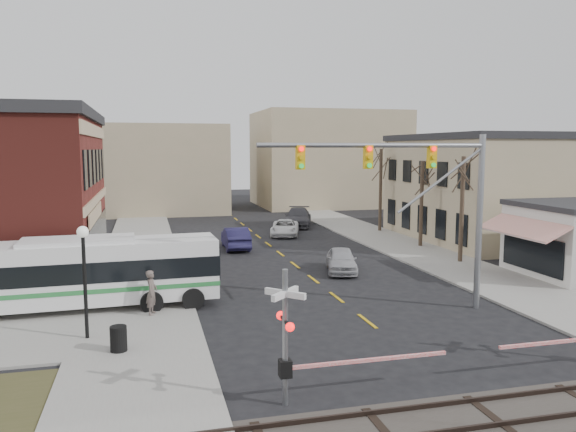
% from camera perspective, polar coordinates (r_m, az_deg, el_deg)
% --- Properties ---
extents(ground, '(160.00, 160.00, 0.00)m').
position_cam_1_polar(ground, '(22.95, 9.98, -11.95)').
color(ground, black).
rests_on(ground, ground).
extents(sidewalk_west, '(5.00, 60.00, 0.12)m').
position_cam_1_polar(sidewalk_west, '(40.43, -14.70, -3.75)').
color(sidewalk_west, gray).
rests_on(sidewalk_west, ground).
extents(sidewalk_east, '(5.00, 60.00, 0.12)m').
position_cam_1_polar(sidewalk_east, '(44.48, 10.60, -2.68)').
color(sidewalk_east, gray).
rests_on(sidewalk_east, ground).
extents(rail_tracks, '(160.00, 3.91, 0.14)m').
position_cam_1_polar(rail_tracks, '(16.51, 22.15, -19.70)').
color(rail_tracks, '#2D231E').
rests_on(rail_tracks, ground).
extents(tan_building, '(20.30, 15.30, 8.50)m').
position_cam_1_polar(tan_building, '(50.54, 23.70, 2.78)').
color(tan_building, tan).
rests_on(tan_building, ground).
extents(tree_east_a, '(0.28, 0.28, 6.75)m').
position_cam_1_polar(tree_east_a, '(37.49, 17.25, 0.65)').
color(tree_east_a, '#382B21').
rests_on(tree_east_a, sidewalk_east).
extents(tree_east_b, '(0.28, 0.28, 6.30)m').
position_cam_1_polar(tree_east_b, '(42.85, 13.40, 1.22)').
color(tree_east_b, '#382B21').
rests_on(tree_east_b, sidewalk_east).
extents(tree_east_c, '(0.28, 0.28, 7.20)m').
position_cam_1_polar(tree_east_c, '(50.09, 9.38, 2.62)').
color(tree_east_c, '#382B21').
rests_on(tree_east_c, sidewalk_east).
extents(transit_bus, '(12.44, 3.22, 3.18)m').
position_cam_1_polar(transit_bus, '(27.17, -20.42, -5.39)').
color(transit_bus, silver).
rests_on(transit_bus, ground).
extents(traffic_signal_mast, '(10.48, 0.30, 8.00)m').
position_cam_1_polar(traffic_signal_mast, '(25.45, 13.61, 3.08)').
color(traffic_signal_mast, gray).
rests_on(traffic_signal_mast, ground).
extents(rr_crossing_west, '(5.60, 1.36, 4.00)m').
position_cam_1_polar(rr_crossing_west, '(16.46, 1.19, -12.28)').
color(rr_crossing_west, gray).
rests_on(rr_crossing_west, ground).
extents(street_lamp, '(0.44, 0.44, 4.35)m').
position_cam_1_polar(street_lamp, '(22.64, -20.03, -4.08)').
color(street_lamp, black).
rests_on(street_lamp, sidewalk_west).
extents(trash_bin, '(0.60, 0.60, 0.91)m').
position_cam_1_polar(trash_bin, '(21.50, -16.84, -11.84)').
color(trash_bin, black).
rests_on(trash_bin, sidewalk_west).
extents(car_a, '(2.80, 4.56, 1.45)m').
position_cam_1_polar(car_a, '(33.79, 5.45, -4.48)').
color(car_a, '#A6A6AA').
rests_on(car_a, ground).
extents(car_b, '(1.83, 4.92, 1.61)m').
position_cam_1_polar(car_b, '(41.55, -5.34, -2.23)').
color(car_b, '#1A173B').
rests_on(car_b, ground).
extents(car_c, '(3.52, 5.24, 1.34)m').
position_cam_1_polar(car_c, '(47.59, -0.33, -1.20)').
color(car_c, white).
rests_on(car_c, ground).
extents(car_d, '(4.11, 6.33, 1.71)m').
position_cam_1_polar(car_d, '(53.20, 1.00, -0.14)').
color(car_d, '#47464C').
rests_on(car_d, ground).
extents(pedestrian_near, '(0.64, 0.81, 1.97)m').
position_cam_1_polar(pedestrian_near, '(25.48, -13.68, -7.55)').
color(pedestrian_near, '#5E514B').
rests_on(pedestrian_near, sidewalk_west).
extents(pedestrian_far, '(0.95, 1.04, 1.71)m').
position_cam_1_polar(pedestrian_far, '(28.82, -15.16, -6.17)').
color(pedestrian_far, '#38365E').
rests_on(pedestrian_far, sidewalk_west).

